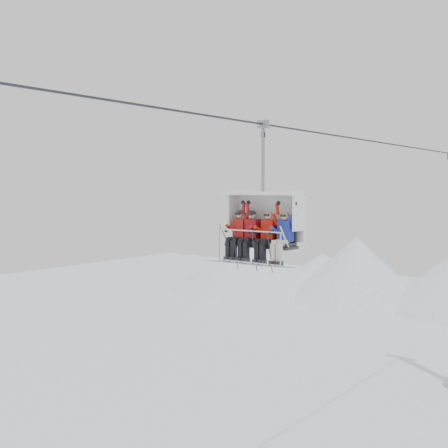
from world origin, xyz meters
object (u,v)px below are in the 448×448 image
Objects in this scene: skier_far_left at (238,233)px; skier_center_left at (250,234)px; skier_far_right at (283,236)px; skier_center_right at (267,235)px; chairlift_carrier at (265,218)px.

skier_far_left is 1.00× the size of skier_center_left.
skier_far_right is (1.55, 0.00, 0.00)m from skier_far_left.
skier_center_left is 1.00× the size of skier_center_right.
skier_far_right is at bearing 0.00° from skier_center_right.
skier_center_right is at bearing -49.33° from chairlift_carrier.
skier_center_right is (0.26, -0.30, -0.46)m from chairlift_carrier.
skier_far_right is (1.11, 0.00, 0.00)m from skier_center_left.
skier_far_left is 1.55m from skier_far_right.
skier_far_left and skier_far_right have the same top height.
skier_center_right is at bearing 0.00° from skier_far_left.
chairlift_carrier is 2.36× the size of skier_far_left.
skier_far_left is 0.45m from skier_center_left.
skier_center_left is at bearing 0.00° from skier_far_left.
skier_center_right is 0.54m from skier_far_right.
chairlift_carrier is at bearing 130.67° from skier_center_right.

